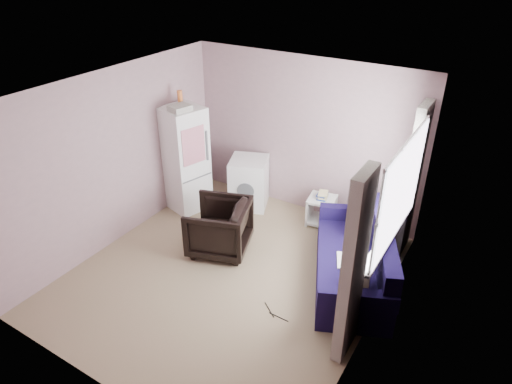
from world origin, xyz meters
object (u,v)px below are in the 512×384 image
(washing_machine, at_px, (249,182))
(side_table, at_px, (321,209))
(armchair, at_px, (219,225))
(sofa, at_px, (357,263))
(fridge, at_px, (185,159))

(washing_machine, distance_m, side_table, 1.28)
(armchair, distance_m, sofa, 1.96)
(side_table, bearing_deg, armchair, -124.17)
(armchair, bearing_deg, side_table, 126.62)
(side_table, distance_m, sofa, 1.46)
(washing_machine, height_order, side_table, washing_machine)
(fridge, height_order, side_table, fridge)
(fridge, xyz_separation_m, sofa, (3.09, -0.41, -0.56))
(fridge, bearing_deg, side_table, 33.29)
(fridge, distance_m, sofa, 3.16)
(armchair, height_order, fridge, fridge)
(armchair, distance_m, washing_machine, 1.33)
(side_table, bearing_deg, washing_machine, -175.00)
(side_table, height_order, sofa, sofa)
(side_table, bearing_deg, sofa, -47.83)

